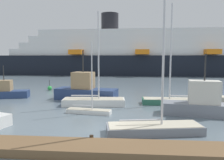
{
  "coord_description": "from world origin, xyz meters",
  "views": [
    {
      "loc": [
        2.18,
        -14.76,
        5.17
      ],
      "look_at": [
        0.0,
        12.8,
        2.24
      ],
      "focal_mm": 34.72,
      "sensor_mm": 36.0,
      "label": 1
    }
  ],
  "objects_px": {
    "sailboat_0": "(94,101)",
    "channel_buoy_1": "(195,95)",
    "sailboat_1": "(89,110)",
    "cruise_ship": "(171,55)",
    "sailboat_2": "(154,126)",
    "channel_buoy_0": "(50,88)",
    "fishing_boat_1": "(6,92)",
    "fishing_boat_3": "(201,103)",
    "fishing_boat_0": "(85,90)",
    "sailboat_3": "(175,100)"
  },
  "relations": [
    {
      "from": "sailboat_0",
      "to": "channel_buoy_1",
      "type": "height_order",
      "value": "sailboat_0"
    },
    {
      "from": "sailboat_1",
      "to": "cruise_ship",
      "type": "bearing_deg",
      "value": 79.14
    },
    {
      "from": "sailboat_2",
      "to": "channel_buoy_0",
      "type": "height_order",
      "value": "sailboat_2"
    },
    {
      "from": "fishing_boat_1",
      "to": "fishing_boat_3",
      "type": "relative_size",
      "value": 0.81
    },
    {
      "from": "sailboat_1",
      "to": "sailboat_2",
      "type": "bearing_deg",
      "value": -33.34
    },
    {
      "from": "fishing_boat_0",
      "to": "fishing_boat_1",
      "type": "height_order",
      "value": "fishing_boat_0"
    },
    {
      "from": "sailboat_1",
      "to": "sailboat_3",
      "type": "xyz_separation_m",
      "value": [
        8.69,
        4.63,
        0.19
      ]
    },
    {
      "from": "sailboat_1",
      "to": "channel_buoy_1",
      "type": "relative_size",
      "value": 3.88
    },
    {
      "from": "fishing_boat_3",
      "to": "sailboat_1",
      "type": "bearing_deg",
      "value": -169.0
    },
    {
      "from": "fishing_boat_0",
      "to": "cruise_ship",
      "type": "bearing_deg",
      "value": -102.67
    },
    {
      "from": "fishing_boat_1",
      "to": "channel_buoy_0",
      "type": "distance_m",
      "value": 7.34
    },
    {
      "from": "sailboat_0",
      "to": "sailboat_2",
      "type": "bearing_deg",
      "value": -60.26
    },
    {
      "from": "fishing_boat_3",
      "to": "channel_buoy_1",
      "type": "xyz_separation_m",
      "value": [
        2.12,
        8.7,
        -0.76
      ]
    },
    {
      "from": "sailboat_0",
      "to": "sailboat_3",
      "type": "relative_size",
      "value": 0.91
    },
    {
      "from": "sailboat_0",
      "to": "fishing_boat_0",
      "type": "relative_size",
      "value": 1.26
    },
    {
      "from": "fishing_boat_1",
      "to": "sailboat_3",
      "type": "bearing_deg",
      "value": 160.83
    },
    {
      "from": "sailboat_2",
      "to": "channel_buoy_1",
      "type": "xyz_separation_m",
      "value": [
        6.77,
        13.69,
        -0.19
      ]
    },
    {
      "from": "channel_buoy_0",
      "to": "sailboat_2",
      "type": "bearing_deg",
      "value": -52.23
    },
    {
      "from": "fishing_boat_1",
      "to": "channel_buoy_1",
      "type": "relative_size",
      "value": 3.34
    },
    {
      "from": "sailboat_1",
      "to": "sailboat_3",
      "type": "relative_size",
      "value": 0.6
    },
    {
      "from": "sailboat_3",
      "to": "channel_buoy_0",
      "type": "relative_size",
      "value": 6.59
    },
    {
      "from": "sailboat_2",
      "to": "fishing_boat_3",
      "type": "bearing_deg",
      "value": 37.98
    },
    {
      "from": "sailboat_0",
      "to": "sailboat_3",
      "type": "distance_m",
      "value": 8.85
    },
    {
      "from": "fishing_boat_0",
      "to": "sailboat_3",
      "type": "bearing_deg",
      "value": -178.98
    },
    {
      "from": "fishing_boat_3",
      "to": "channel_buoy_1",
      "type": "relative_size",
      "value": 4.12
    },
    {
      "from": "fishing_boat_0",
      "to": "sailboat_1",
      "type": "bearing_deg",
      "value": 115.48
    },
    {
      "from": "sailboat_0",
      "to": "channel_buoy_0",
      "type": "height_order",
      "value": "sailboat_0"
    },
    {
      "from": "sailboat_1",
      "to": "fishing_boat_3",
      "type": "xyz_separation_m",
      "value": [
        10.05,
        0.18,
        0.78
      ]
    },
    {
      "from": "channel_buoy_0",
      "to": "sailboat_0",
      "type": "bearing_deg",
      "value": -49.39
    },
    {
      "from": "sailboat_0",
      "to": "channel_buoy_0",
      "type": "distance_m",
      "value": 13.31
    },
    {
      "from": "cruise_ship",
      "to": "fishing_boat_1",
      "type": "bearing_deg",
      "value": -123.97
    },
    {
      "from": "sailboat_2",
      "to": "fishing_boat_1",
      "type": "height_order",
      "value": "sailboat_2"
    },
    {
      "from": "sailboat_2",
      "to": "channel_buoy_0",
      "type": "bearing_deg",
      "value": 118.71
    },
    {
      "from": "fishing_boat_3",
      "to": "cruise_ship",
      "type": "bearing_deg",
      "value": 92.57
    },
    {
      "from": "sailboat_0",
      "to": "fishing_boat_1",
      "type": "height_order",
      "value": "sailboat_0"
    },
    {
      "from": "fishing_boat_3",
      "to": "fishing_boat_1",
      "type": "bearing_deg",
      "value": 173.1
    },
    {
      "from": "fishing_boat_0",
      "to": "channel_buoy_1",
      "type": "relative_size",
      "value": 4.67
    },
    {
      "from": "sailboat_0",
      "to": "fishing_boat_3",
      "type": "xyz_separation_m",
      "value": [
        10.12,
        -3.15,
        0.6
      ]
    },
    {
      "from": "channel_buoy_0",
      "to": "cruise_ship",
      "type": "xyz_separation_m",
      "value": [
        24.78,
        32.75,
        5.46
      ]
    },
    {
      "from": "fishing_boat_1",
      "to": "cruise_ship",
      "type": "distance_m",
      "value": 48.55
    },
    {
      "from": "sailboat_3",
      "to": "sailboat_1",
      "type": "bearing_deg",
      "value": 28.29
    },
    {
      "from": "sailboat_0",
      "to": "fishing_boat_1",
      "type": "xyz_separation_m",
      "value": [
        -11.92,
        3.54,
        0.27
      ]
    },
    {
      "from": "sailboat_3",
      "to": "fishing_boat_3",
      "type": "distance_m",
      "value": 4.69
    },
    {
      "from": "sailboat_3",
      "to": "fishing_boat_1",
      "type": "bearing_deg",
      "value": -5.95
    },
    {
      "from": "fishing_boat_3",
      "to": "channel_buoy_0",
      "type": "distance_m",
      "value": 23.0
    },
    {
      "from": "fishing_boat_0",
      "to": "fishing_boat_3",
      "type": "xyz_separation_m",
      "value": [
        11.69,
        -6.34,
        -0.03
      ]
    },
    {
      "from": "sailboat_1",
      "to": "sailboat_3",
      "type": "bearing_deg",
      "value": 36.35
    },
    {
      "from": "sailboat_2",
      "to": "cruise_ship",
      "type": "height_order",
      "value": "cruise_ship"
    },
    {
      "from": "fishing_boat_1",
      "to": "channel_buoy_1",
      "type": "bearing_deg",
      "value": 171.76
    },
    {
      "from": "sailboat_0",
      "to": "channel_buoy_0",
      "type": "xyz_separation_m",
      "value": [
        -8.66,
        10.1,
        -0.15
      ]
    }
  ]
}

